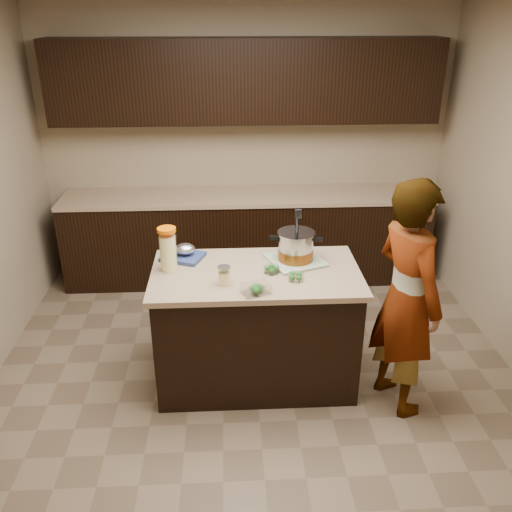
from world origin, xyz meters
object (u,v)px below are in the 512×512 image
at_px(lemonade_pitcher, 168,251).
at_px(person, 407,299).
at_px(stock_pot, 296,248).
at_px(island, 256,326).

distance_m(lemonade_pitcher, person, 1.64).
bearing_deg(stock_pot, lemonade_pitcher, -166.15).
relative_size(island, stock_pot, 3.83).
height_order(lemonade_pitcher, person, person).
bearing_deg(island, person, -17.40).
height_order(island, person, person).
relative_size(stock_pot, lemonade_pitcher, 1.22).
height_order(stock_pot, person, person).
bearing_deg(person, island, 53.08).
bearing_deg(lemonade_pitcher, stock_pot, 5.52).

